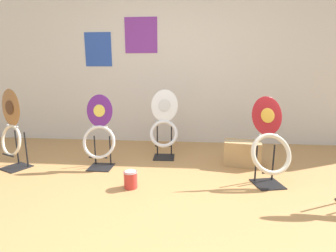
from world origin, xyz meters
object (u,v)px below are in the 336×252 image
toilet_seat_display_purple_note (99,136)px  storage_box (242,153)px  toilet_seat_display_white_plain (164,126)px  toilet_seat_display_crimson_swirl (270,147)px  toilet_seat_display_woodgrain (12,129)px  paint_can (131,179)px

toilet_seat_display_purple_note → storage_box: 1.78m
toilet_seat_display_white_plain → toilet_seat_display_crimson_swirl: (1.17, -0.78, -0.02)m
toilet_seat_display_woodgrain → paint_can: size_ratio=5.38×
toilet_seat_display_woodgrain → paint_can: (1.53, -0.42, -0.40)m
toilet_seat_display_white_plain → toilet_seat_display_purple_note: 0.87m
toilet_seat_display_white_plain → storage_box: size_ratio=1.93×
toilet_seat_display_white_plain → toilet_seat_display_woodgrain: bearing=-162.2°
toilet_seat_display_crimson_swirl → paint_can: toilet_seat_display_crimson_swirl is taller
toilet_seat_display_crimson_swirl → toilet_seat_display_woodgrain: (-2.94, 0.21, 0.08)m
toilet_seat_display_woodgrain → toilet_seat_display_crimson_swirl: bearing=-4.0°
toilet_seat_display_crimson_swirl → paint_can: size_ratio=5.10×
paint_can → toilet_seat_display_crimson_swirl: bearing=8.6°
toilet_seat_display_white_plain → paint_can: (-0.24, -0.99, -0.34)m
toilet_seat_display_white_plain → toilet_seat_display_purple_note: bearing=-147.5°
toilet_seat_display_woodgrain → storage_box: 2.82m
toilet_seat_display_woodgrain → storage_box: size_ratio=2.03×
toilet_seat_display_crimson_swirl → storage_box: (-0.16, 0.55, -0.25)m
toilet_seat_display_white_plain → storage_box: (1.01, -0.22, -0.28)m
toilet_seat_display_woodgrain → storage_box: toilet_seat_display_woodgrain is taller
paint_can → storage_box: bearing=31.5°
toilet_seat_display_white_plain → paint_can: size_ratio=5.11×
toilet_seat_display_woodgrain → paint_can: 1.63m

